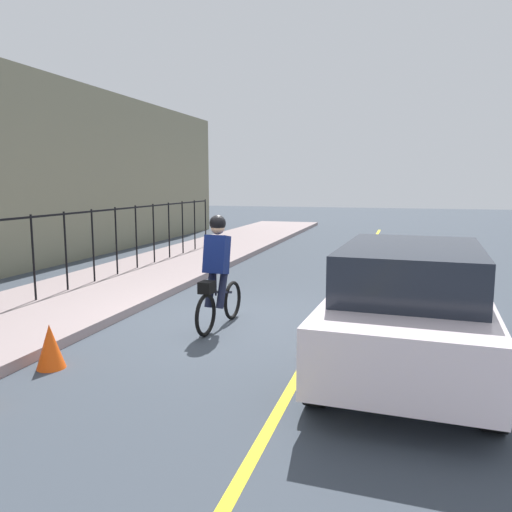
# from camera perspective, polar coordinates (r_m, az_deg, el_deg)

# --- Properties ---
(ground_plane) EXTENTS (80.00, 80.00, 0.00)m
(ground_plane) POSITION_cam_1_polar(r_m,az_deg,el_deg) (8.53, -3.31, -7.63)
(ground_plane) COLOR #39414B
(lane_line_centre) EXTENTS (36.00, 0.12, 0.01)m
(lane_line_centre) POSITION_cam_1_polar(r_m,az_deg,el_deg) (8.15, 7.46, -8.42)
(lane_line_centre) COLOR yellow
(lane_line_centre) RESTS_ON ground
(sidewalk) EXTENTS (40.00, 3.20, 0.15)m
(sidewalk) POSITION_cam_1_polar(r_m,az_deg,el_deg) (10.14, -21.82, -5.21)
(sidewalk) COLOR gray
(sidewalk) RESTS_ON ground
(iron_fence) EXTENTS (15.16, 0.04, 1.60)m
(iron_fence) POSITION_cam_1_polar(r_m,az_deg,el_deg) (10.97, -20.58, 1.91)
(iron_fence) COLOR black
(iron_fence) RESTS_ON sidewalk
(cyclist_lead) EXTENTS (1.71, 0.38, 1.83)m
(cyclist_lead) POSITION_cam_1_polar(r_m,az_deg,el_deg) (8.10, -4.34, -1.87)
(cyclist_lead) COLOR black
(cyclist_lead) RESTS_ON ground
(patrol_sedan) EXTENTS (4.48, 2.10, 1.58)m
(patrol_sedan) POSITION_cam_1_polar(r_m,az_deg,el_deg) (6.67, 16.83, -5.17)
(patrol_sedan) COLOR white
(patrol_sedan) RESTS_ON ground
(traffic_cone_near) EXTENTS (0.36, 0.36, 0.57)m
(traffic_cone_near) POSITION_cam_1_polar(r_m,az_deg,el_deg) (7.01, -22.04, -9.35)
(traffic_cone_near) COLOR #FC5110
(traffic_cone_near) RESTS_ON ground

